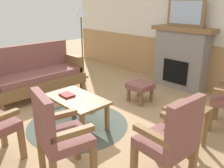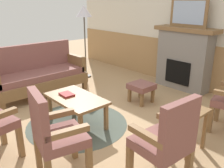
{
  "view_description": "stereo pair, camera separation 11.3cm",
  "coord_description": "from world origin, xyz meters",
  "px_view_note": "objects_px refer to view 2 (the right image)",
  "views": [
    {
      "loc": [
        2.57,
        -2.09,
        1.8
      ],
      "look_at": [
        0.0,
        0.35,
        0.55
      ],
      "focal_mm": 38.55,
      "sensor_mm": 36.0,
      "label": 1
    },
    {
      "loc": [
        2.64,
        -2.01,
        1.8
      ],
      "look_at": [
        0.0,
        0.35,
        0.55
      ],
      "focal_mm": 38.55,
      "sensor_mm": 36.0,
      "label": 2
    }
  ],
  "objects_px": {
    "fireplace": "(184,58)",
    "side_table": "(185,117)",
    "couch": "(38,75)",
    "floor_lamp_by_couch": "(84,16)",
    "framed_picture": "(188,12)",
    "book_on_table": "(67,94)",
    "armchair_front_center": "(54,132)",
    "footstool": "(141,87)",
    "armchair_near_fireplace": "(167,139)",
    "coffee_table": "(76,101)"
  },
  "relations": [
    {
      "from": "floor_lamp_by_couch",
      "to": "framed_picture",
      "type": "bearing_deg",
      "value": 27.65
    },
    {
      "from": "coffee_table",
      "to": "armchair_near_fireplace",
      "type": "distance_m",
      "value": 1.66
    },
    {
      "from": "footstool",
      "to": "floor_lamp_by_couch",
      "type": "bearing_deg",
      "value": 175.04
    },
    {
      "from": "framed_picture",
      "to": "book_on_table",
      "type": "xyz_separation_m",
      "value": [
        -0.3,
        -2.64,
        -1.1
      ]
    },
    {
      "from": "framed_picture",
      "to": "floor_lamp_by_couch",
      "type": "bearing_deg",
      "value": -152.35
    },
    {
      "from": "coffee_table",
      "to": "framed_picture",
      "type": "bearing_deg",
      "value": 86.77
    },
    {
      "from": "coffee_table",
      "to": "side_table",
      "type": "bearing_deg",
      "value": 24.83
    },
    {
      "from": "coffee_table",
      "to": "floor_lamp_by_couch",
      "type": "bearing_deg",
      "value": 140.78
    },
    {
      "from": "framed_picture",
      "to": "side_table",
      "type": "height_order",
      "value": "framed_picture"
    },
    {
      "from": "footstool",
      "to": "armchair_front_center",
      "type": "xyz_separation_m",
      "value": [
        0.73,
        -2.16,
        0.25
      ]
    },
    {
      "from": "couch",
      "to": "coffee_table",
      "type": "relative_size",
      "value": 1.88
    },
    {
      "from": "framed_picture",
      "to": "armchair_front_center",
      "type": "bearing_deg",
      "value": -78.76
    },
    {
      "from": "floor_lamp_by_couch",
      "to": "armchair_front_center",
      "type": "bearing_deg",
      "value": -40.96
    },
    {
      "from": "framed_picture",
      "to": "armchair_front_center",
      "type": "relative_size",
      "value": 0.82
    },
    {
      "from": "book_on_table",
      "to": "floor_lamp_by_couch",
      "type": "distance_m",
      "value": 2.53
    },
    {
      "from": "armchair_near_fireplace",
      "to": "side_table",
      "type": "height_order",
      "value": "armchair_near_fireplace"
    },
    {
      "from": "armchair_near_fireplace",
      "to": "floor_lamp_by_couch",
      "type": "distance_m",
      "value": 3.97
    },
    {
      "from": "armchair_near_fireplace",
      "to": "fireplace",
      "type": "bearing_deg",
      "value": 119.71
    },
    {
      "from": "fireplace",
      "to": "side_table",
      "type": "height_order",
      "value": "fireplace"
    },
    {
      "from": "couch",
      "to": "book_on_table",
      "type": "height_order",
      "value": "couch"
    },
    {
      "from": "framed_picture",
      "to": "armchair_front_center",
      "type": "xyz_separation_m",
      "value": [
        0.67,
        -3.39,
        -1.02
      ]
    },
    {
      "from": "side_table",
      "to": "floor_lamp_by_couch",
      "type": "relative_size",
      "value": 0.33
    },
    {
      "from": "armchair_front_center",
      "to": "side_table",
      "type": "bearing_deg",
      "value": 67.83
    },
    {
      "from": "framed_picture",
      "to": "fireplace",
      "type": "bearing_deg",
      "value": -90.0
    },
    {
      "from": "side_table",
      "to": "fireplace",
      "type": "bearing_deg",
      "value": 123.43
    },
    {
      "from": "couch",
      "to": "side_table",
      "type": "relative_size",
      "value": 3.27
    },
    {
      "from": "fireplace",
      "to": "book_on_table",
      "type": "relative_size",
      "value": 5.89
    },
    {
      "from": "side_table",
      "to": "floor_lamp_by_couch",
      "type": "distance_m",
      "value": 3.54
    },
    {
      "from": "book_on_table",
      "to": "armchair_near_fireplace",
      "type": "bearing_deg",
      "value": -0.3
    },
    {
      "from": "couch",
      "to": "footstool",
      "type": "distance_m",
      "value": 2.02
    },
    {
      "from": "couch",
      "to": "armchair_front_center",
      "type": "relative_size",
      "value": 1.84
    },
    {
      "from": "fireplace",
      "to": "side_table",
      "type": "bearing_deg",
      "value": -56.57
    },
    {
      "from": "framed_picture",
      "to": "footstool",
      "type": "xyz_separation_m",
      "value": [
        -0.06,
        -1.22,
        -1.28
      ]
    },
    {
      "from": "book_on_table",
      "to": "side_table",
      "type": "distance_m",
      "value": 1.73
    },
    {
      "from": "armchair_front_center",
      "to": "footstool",
      "type": "bearing_deg",
      "value": 108.77
    },
    {
      "from": "floor_lamp_by_couch",
      "to": "fireplace",
      "type": "bearing_deg",
      "value": 27.65
    },
    {
      "from": "fireplace",
      "to": "couch",
      "type": "relative_size",
      "value": 0.72
    },
    {
      "from": "couch",
      "to": "footstool",
      "type": "height_order",
      "value": "couch"
    },
    {
      "from": "book_on_table",
      "to": "floor_lamp_by_couch",
      "type": "relative_size",
      "value": 0.13
    },
    {
      "from": "coffee_table",
      "to": "book_on_table",
      "type": "distance_m",
      "value": 0.18
    },
    {
      "from": "book_on_table",
      "to": "armchair_front_center",
      "type": "height_order",
      "value": "armchair_front_center"
    },
    {
      "from": "couch",
      "to": "floor_lamp_by_couch",
      "type": "bearing_deg",
      "value": 103.82
    },
    {
      "from": "side_table",
      "to": "armchair_near_fireplace",
      "type": "bearing_deg",
      "value": -71.59
    },
    {
      "from": "armchair_front_center",
      "to": "floor_lamp_by_couch",
      "type": "relative_size",
      "value": 0.58
    },
    {
      "from": "side_table",
      "to": "framed_picture",
      "type": "bearing_deg",
      "value": 123.42
    },
    {
      "from": "fireplace",
      "to": "armchair_near_fireplace",
      "type": "height_order",
      "value": "fireplace"
    },
    {
      "from": "book_on_table",
      "to": "armchair_near_fireplace",
      "type": "distance_m",
      "value": 1.81
    },
    {
      "from": "framed_picture",
      "to": "coffee_table",
      "type": "height_order",
      "value": "framed_picture"
    },
    {
      "from": "couch",
      "to": "armchair_near_fireplace",
      "type": "height_order",
      "value": "same"
    },
    {
      "from": "armchair_front_center",
      "to": "side_table",
      "type": "distance_m",
      "value": 1.58
    }
  ]
}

